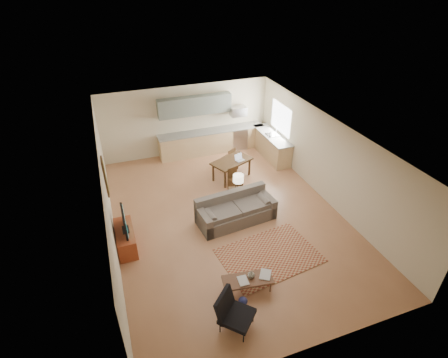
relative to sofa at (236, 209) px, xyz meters
name	(u,v)px	position (x,y,z in m)	size (l,w,h in m)	color
room	(228,178)	(-0.17, 0.26, 0.94)	(9.00, 9.00, 9.00)	#A06845
kitchen_counter_back	(212,141)	(0.73, 4.44, 0.05)	(4.26, 0.64, 0.92)	tan
kitchen_counter_right	(271,146)	(2.76, 3.26, 0.05)	(0.64, 2.26, 0.92)	tan
kitchen_range	(238,137)	(1.83, 4.44, 0.04)	(0.62, 0.62, 0.90)	#A5A8AD
kitchen_microwave	(238,111)	(1.83, 4.46, 1.14)	(0.62, 0.40, 0.35)	#A5A8AD
upper_cabinets	(195,106)	(0.13, 4.59, 1.54)	(2.80, 0.34, 0.70)	slate
window_right	(281,118)	(3.06, 3.26, 1.14)	(0.02, 1.40, 1.05)	white
wall_art_left	(105,177)	(-3.38, 1.16, 1.14)	(0.06, 0.42, 1.10)	olive
triptych	(184,111)	(-0.27, 4.73, 1.34)	(1.70, 0.04, 0.50)	beige
rug	(269,255)	(0.28, -1.66, -0.40)	(2.47, 1.71, 0.02)	maroon
sofa	(236,209)	(0.00, 0.00, 0.00)	(2.36, 1.03, 0.82)	#5A5148
coffee_table	(247,284)	(-0.69, -2.47, -0.24)	(1.16, 0.46, 0.35)	#51301E
book_a	(238,282)	(-0.93, -2.49, -0.05)	(0.25, 0.32, 0.03)	maroon
book_b	(260,273)	(-0.36, -2.43, -0.05)	(0.40, 0.42, 0.03)	navy
vase	(251,274)	(-0.60, -2.44, 0.02)	(0.18, 0.18, 0.17)	black
armchair	(237,314)	(-1.28, -3.30, 0.01)	(0.73, 0.73, 0.84)	black
tv_credenza	(126,238)	(-3.17, -0.04, -0.13)	(0.47, 1.23, 0.57)	maroon
tv	(124,221)	(-3.12, -0.04, 0.44)	(0.09, 0.94, 0.57)	black
console_table	(238,199)	(0.29, 0.59, -0.08)	(0.57, 0.38, 0.66)	#362211
table_lamp	(238,182)	(0.29, 0.59, 0.52)	(0.32, 0.32, 0.53)	beige
dining_table	(232,169)	(0.73, 2.28, -0.06)	(1.38, 0.79, 0.70)	#362211
dining_chair_near	(235,179)	(0.59, 1.57, -0.02)	(0.37, 0.39, 0.77)	#362211
dining_chair_far	(228,158)	(0.87, 3.00, 0.00)	(0.39, 0.41, 0.82)	#362211
laptop	(240,158)	(1.01, 2.19, 0.40)	(0.29, 0.22, 0.22)	#A5A8AD
soap_bottle	(271,133)	(2.66, 3.23, 0.60)	(0.10, 0.10, 0.19)	beige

